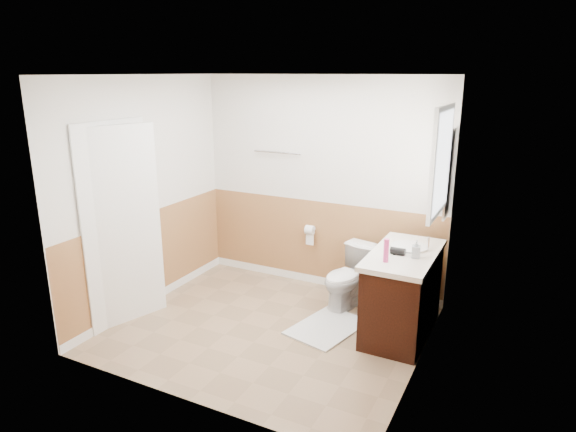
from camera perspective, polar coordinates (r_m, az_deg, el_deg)
The scene contains 32 objects.
floor at distance 5.26m, azimuth -2.26°, elevation -12.69°, with size 3.00×3.00×0.00m, color #8C7051.
ceiling at distance 4.61m, azimuth -2.61°, elevation 15.71°, with size 3.00×3.00×0.00m, color white.
wall_back at distance 5.92m, azimuth 3.73°, elevation 3.56°, with size 3.00×3.00×0.00m, color silver.
wall_front at distance 3.76m, azimuth -12.14°, elevation -4.17°, with size 3.00×3.00×0.00m, color silver.
wall_left at distance 5.65m, azimuth -15.85°, elevation 2.37°, with size 3.00×3.00×0.00m, color silver.
wall_right at distance 4.29m, azimuth 15.39°, elevation -1.87°, with size 3.00×3.00×0.00m, color silver.
wainscot_back at distance 6.11m, azimuth 3.56°, elevation -3.34°, with size 3.00×3.00×0.00m, color #A16A40.
wainscot_front at distance 4.08m, azimuth -11.40°, elevation -14.06°, with size 3.00×3.00×0.00m, color #A16A40.
wainscot_left at distance 5.86m, azimuth -15.20°, elevation -4.79°, with size 2.60×2.60×0.00m, color #A16A40.
wainscot_right at distance 4.57m, azimuth 14.54°, elevation -10.84°, with size 2.60×2.60×0.00m, color #A16A40.
toilet at distance 5.63m, azimuth 6.81°, elevation -6.91°, with size 0.38×0.67×0.68m, color white.
bath_mat at distance 5.28m, azimuth 4.46°, elevation -12.45°, with size 0.55×0.80×0.02m, color silver.
vanity_cabinet at distance 5.15m, azimuth 12.83°, elevation -8.76°, with size 0.55×1.10×0.80m, color black.
vanity_knob_left at distance 5.07m, azimuth 9.35°, elevation -7.11°, with size 0.03×0.03×0.03m, color silver.
vanity_knob_right at distance 5.25m, azimuth 10.02°, elevation -6.32°, with size 0.03×0.03×0.03m, color silver.
countertop at distance 4.99m, azimuth 13.02°, elevation -4.30°, with size 0.60×1.15×0.05m, color silver.
sink_basin at distance 5.12m, azimuth 13.57°, elevation -3.42°, with size 0.36×0.36×0.02m, color silver.
faucet at distance 5.06m, azimuth 15.59°, elevation -3.06°, with size 0.02×0.02×0.14m, color silver.
lotion_bottle at distance 4.67m, azimuth 11.06°, elevation -3.86°, with size 0.05×0.05×0.22m, color #D13681.
soap_dispenser at distance 4.85m, azimuth 14.33°, elevation -3.64°, with size 0.08×0.08×0.17m, color #939EA6.
hair_dryer_body at distance 4.90m, azimuth 12.35°, elevation -3.92°, with size 0.07×0.07×0.14m, color black.
hair_dryer_handle at distance 4.90m, azimuth 11.93°, elevation -4.27°, with size 0.03×0.03×0.07m, color black.
mirror_panel at distance 5.27m, azimuth 17.86°, elevation 4.60°, with size 0.02×0.35×0.90m, color silver.
window_frame at distance 4.74m, azimuth 16.96°, elevation 5.93°, with size 0.04×0.80×1.00m, color white.
window_glass at distance 4.74m, azimuth 17.15°, elevation 5.91°, with size 0.01×0.70×0.90m, color white.
door at distance 5.33m, azimuth -18.10°, elevation -1.19°, with size 0.05×0.80×2.04m, color white.
door_frame at distance 5.38m, azimuth -18.68°, elevation -0.98°, with size 0.02×0.92×2.10m, color white.
door_knob at distance 5.53m, azimuth -15.21°, elevation -1.08°, with size 0.06×0.06×0.06m, color silver.
towel_bar at distance 6.04m, azimuth -1.25°, elevation 7.22°, with size 0.02×0.02×0.62m, color silver.
tp_holder_bar at distance 6.04m, azimuth 2.49°, elevation -1.58°, with size 0.02×0.02×0.14m, color silver.
tp_roll at distance 6.04m, azimuth 2.49°, elevation -1.58°, with size 0.11×0.11×0.10m, color white.
tp_sheet at distance 6.07m, azimuth 2.48°, elevation -2.57°, with size 0.10×0.01×0.16m, color white.
Camera 1 is at (2.26, -4.02, 2.52)m, focal length 31.37 mm.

